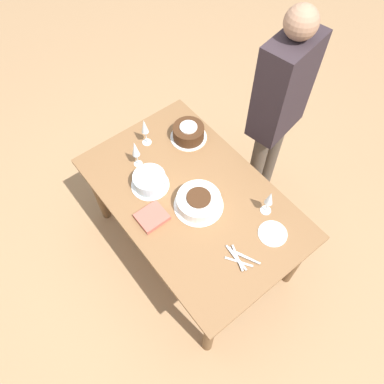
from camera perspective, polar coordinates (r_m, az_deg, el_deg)
ground_plane at (r=3.10m, az=0.00°, el=-8.04°), size 12.00×12.00×0.00m
dining_table at (r=2.52m, az=0.00°, el=-1.96°), size 1.50×0.95×0.76m
cake_center_white at (r=2.35m, az=1.02°, el=-1.48°), size 0.32×0.32×0.10m
cake_front_chocolate at (r=2.67m, az=-0.53°, el=9.06°), size 0.26×0.26×0.11m
cake_back_decorated at (r=2.44m, az=-6.48°, el=1.71°), size 0.25×0.25×0.10m
wine_glass_near at (r=2.47m, az=-8.63°, el=6.40°), size 0.06×0.06×0.23m
wine_glass_far at (r=2.58m, az=-7.23°, el=9.74°), size 0.07×0.07×0.23m
wine_glass_extra at (r=2.29m, az=11.72°, el=-1.05°), size 0.07×0.07×0.21m
dessert_plate_left at (r=2.34m, az=12.18°, el=-6.22°), size 0.18×0.18×0.01m
fork_pile at (r=2.23m, az=7.34°, el=-9.97°), size 0.21×0.14×0.02m
napkin_stack at (r=2.34m, az=-6.12°, el=-3.79°), size 0.16×0.18×0.03m
person_cutting at (r=2.60m, az=13.18°, el=13.00°), size 0.29×0.43×1.73m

